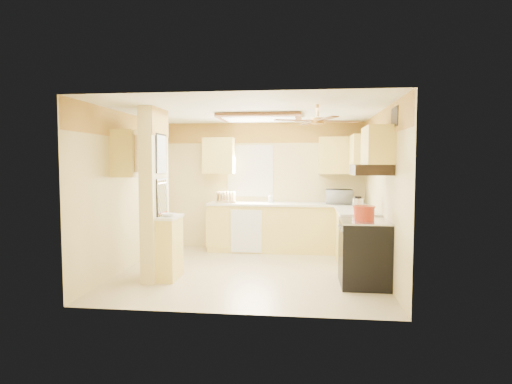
# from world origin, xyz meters

# --- Properties ---
(floor) EXTENTS (4.00, 4.00, 0.00)m
(floor) POSITION_xyz_m (0.00, 0.00, 0.00)
(floor) COLOR beige
(floor) RESTS_ON ground
(ceiling) EXTENTS (4.00, 4.00, 0.00)m
(ceiling) POSITION_xyz_m (0.00, 0.00, 2.50)
(ceiling) COLOR white
(ceiling) RESTS_ON wall_back
(wall_back) EXTENTS (4.00, 0.00, 4.00)m
(wall_back) POSITION_xyz_m (0.00, 1.90, 1.25)
(wall_back) COLOR #DECA87
(wall_back) RESTS_ON floor
(wall_front) EXTENTS (4.00, 0.00, 4.00)m
(wall_front) POSITION_xyz_m (0.00, -1.90, 1.25)
(wall_front) COLOR #DECA87
(wall_front) RESTS_ON floor
(wall_left) EXTENTS (0.00, 3.80, 3.80)m
(wall_left) POSITION_xyz_m (-2.00, 0.00, 1.25)
(wall_left) COLOR #DECA87
(wall_left) RESTS_ON floor
(wall_right) EXTENTS (0.00, 3.80, 3.80)m
(wall_right) POSITION_xyz_m (2.00, 0.00, 1.25)
(wall_right) COLOR #DECA87
(wall_right) RESTS_ON floor
(wallpaper_border) EXTENTS (4.00, 0.02, 0.40)m
(wallpaper_border) POSITION_xyz_m (0.00, 1.88, 2.30)
(wallpaper_border) COLOR #FFC54B
(wallpaper_border) RESTS_ON wall_back
(partition_column) EXTENTS (0.20, 0.70, 2.50)m
(partition_column) POSITION_xyz_m (-1.35, -0.55, 1.25)
(partition_column) COLOR #DECA87
(partition_column) RESTS_ON floor
(partition_ledge) EXTENTS (0.25, 0.55, 0.90)m
(partition_ledge) POSITION_xyz_m (-1.13, -0.55, 0.45)
(partition_ledge) COLOR #E7D96D
(partition_ledge) RESTS_ON floor
(ledge_top) EXTENTS (0.28, 0.58, 0.04)m
(ledge_top) POSITION_xyz_m (-1.13, -0.55, 0.92)
(ledge_top) COLOR silver
(ledge_top) RESTS_ON partition_ledge
(lower_cabinets_back) EXTENTS (3.00, 0.60, 0.90)m
(lower_cabinets_back) POSITION_xyz_m (0.50, 1.60, 0.45)
(lower_cabinets_back) COLOR #E7D96D
(lower_cabinets_back) RESTS_ON floor
(lower_cabinets_right) EXTENTS (0.60, 1.40, 0.90)m
(lower_cabinets_right) POSITION_xyz_m (1.70, 0.60, 0.45)
(lower_cabinets_right) COLOR #E7D96D
(lower_cabinets_right) RESTS_ON floor
(countertop_back) EXTENTS (3.04, 0.64, 0.04)m
(countertop_back) POSITION_xyz_m (0.50, 1.59, 0.92)
(countertop_back) COLOR silver
(countertop_back) RESTS_ON lower_cabinets_back
(countertop_right) EXTENTS (0.64, 1.44, 0.04)m
(countertop_right) POSITION_xyz_m (1.69, 0.60, 0.92)
(countertop_right) COLOR silver
(countertop_right) RESTS_ON lower_cabinets_right
(dishwasher_panel) EXTENTS (0.58, 0.02, 0.80)m
(dishwasher_panel) POSITION_xyz_m (-0.25, 1.29, 0.43)
(dishwasher_panel) COLOR white
(dishwasher_panel) RESTS_ON lower_cabinets_back
(window) EXTENTS (0.92, 0.02, 1.02)m
(window) POSITION_xyz_m (-0.25, 1.89, 1.55)
(window) COLOR white
(window) RESTS_ON wall_back
(upper_cab_back_left) EXTENTS (0.60, 0.35, 0.70)m
(upper_cab_back_left) POSITION_xyz_m (-0.85, 1.72, 1.85)
(upper_cab_back_left) COLOR #E7D96D
(upper_cab_back_left) RESTS_ON wall_back
(upper_cab_back_right) EXTENTS (0.90, 0.35, 0.70)m
(upper_cab_back_right) POSITION_xyz_m (1.55, 1.72, 1.85)
(upper_cab_back_right) COLOR #E7D96D
(upper_cab_back_right) RESTS_ON wall_back
(upper_cab_right) EXTENTS (0.35, 1.00, 0.70)m
(upper_cab_right) POSITION_xyz_m (1.82, 1.25, 1.85)
(upper_cab_right) COLOR #E7D96D
(upper_cab_right) RESTS_ON wall_right
(upper_cab_left_wall) EXTENTS (0.35, 0.75, 0.70)m
(upper_cab_left_wall) POSITION_xyz_m (-1.82, -0.25, 1.85)
(upper_cab_left_wall) COLOR #E7D96D
(upper_cab_left_wall) RESTS_ON wall_left
(upper_cab_over_stove) EXTENTS (0.35, 0.76, 0.52)m
(upper_cab_over_stove) POSITION_xyz_m (1.82, -0.55, 1.95)
(upper_cab_over_stove) COLOR #E7D96D
(upper_cab_over_stove) RESTS_ON wall_right
(stove) EXTENTS (0.68, 0.77, 0.92)m
(stove) POSITION_xyz_m (1.67, -0.55, 0.46)
(stove) COLOR black
(stove) RESTS_ON floor
(range_hood) EXTENTS (0.50, 0.76, 0.14)m
(range_hood) POSITION_xyz_m (1.74, -0.55, 1.62)
(range_hood) COLOR black
(range_hood) RESTS_ON upper_cab_over_stove
(poster_menu) EXTENTS (0.02, 0.42, 0.57)m
(poster_menu) POSITION_xyz_m (-1.24, -0.55, 1.85)
(poster_menu) COLOR black
(poster_menu) RESTS_ON partition_column
(poster_nashville) EXTENTS (0.02, 0.42, 0.57)m
(poster_nashville) POSITION_xyz_m (-1.24, -0.55, 1.20)
(poster_nashville) COLOR black
(poster_nashville) RESTS_ON partition_column
(ceiling_light_panel) EXTENTS (1.35, 0.95, 0.06)m
(ceiling_light_panel) POSITION_xyz_m (0.10, 0.50, 2.46)
(ceiling_light_panel) COLOR brown
(ceiling_light_panel) RESTS_ON ceiling
(ceiling_fan) EXTENTS (1.15, 1.15, 0.26)m
(ceiling_fan) POSITION_xyz_m (1.00, -0.70, 2.29)
(ceiling_fan) COLOR gold
(ceiling_fan) RESTS_ON ceiling
(vent_grate) EXTENTS (0.02, 0.40, 0.25)m
(vent_grate) POSITION_xyz_m (1.98, -0.90, 2.30)
(vent_grate) COLOR black
(vent_grate) RESTS_ON wall_right
(microwave) EXTENTS (0.49, 0.34, 0.27)m
(microwave) POSITION_xyz_m (1.49, 1.58, 1.08)
(microwave) COLOR white
(microwave) RESTS_ON countertop_back
(bowl) EXTENTS (0.20, 0.20, 0.05)m
(bowl) POSITION_xyz_m (-1.12, -0.64, 0.96)
(bowl) COLOR white
(bowl) RESTS_ON ledge_top
(dutch_oven) EXTENTS (0.31, 0.31, 0.20)m
(dutch_oven) POSITION_xyz_m (1.66, -0.54, 1.02)
(dutch_oven) COLOR #A22B17
(dutch_oven) RESTS_ON stove
(kettle) EXTENTS (0.16, 0.16, 0.25)m
(kettle) POSITION_xyz_m (1.67, 0.25, 1.06)
(kettle) COLOR silver
(kettle) RESTS_ON countertop_right
(dish_rack) EXTENTS (0.41, 0.32, 0.22)m
(dish_rack) POSITION_xyz_m (-0.69, 1.56, 1.02)
(dish_rack) COLOR tan
(dish_rack) RESTS_ON countertop_back
(utensil_crock) EXTENTS (0.10, 0.10, 0.20)m
(utensil_crock) POSITION_xyz_m (0.18, 1.70, 1.01)
(utensil_crock) COLOR white
(utensil_crock) RESTS_ON countertop_back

